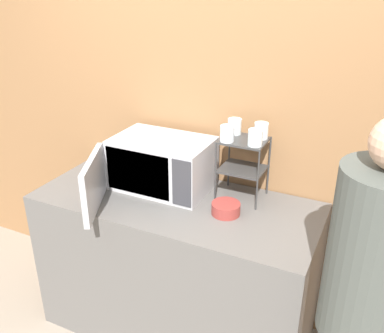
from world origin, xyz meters
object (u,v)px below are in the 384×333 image
Objects in this scene: glass_front_left at (227,134)px; bowl at (226,209)px; dish_rack at (243,156)px; glass_back_right at (261,131)px; microwave at (159,165)px; glass_front_right at (255,138)px; glass_back_left at (235,126)px; person at (366,297)px.

glass_front_left is 0.56× the size of bowl.
dish_rack is at bearing 39.95° from glass_front_left.
bowl is at bearing -106.98° from glass_back_right.
glass_front_left reaches higher than microwave.
glass_back_right is 1.00× the size of glass_front_right.
glass_front_left is 0.15m from glass_front_right.
glass_back_left is at bearing 179.00° from glass_back_right.
person reaches higher than glass_back_right.
glass_back_left reaches higher than bowl.
glass_front_right reaches higher than dish_rack.
glass_back_left is (0.40, 0.17, 0.24)m from microwave.
glass_front_left is 0.40m from bowl.
microwave is at bearing 166.96° from bowl.
glass_back_right is 0.05× the size of person.
microwave is 0.50m from glass_back_left.
bowl is (0.07, -0.28, -0.37)m from glass_back_left.
dish_rack is at bearing 140.80° from person.
dish_rack is 0.97m from person.
microwave is 0.61m from glass_front_right.
bowl is (0.47, -0.11, -0.12)m from microwave.
glass_front_right is at bearing -35.57° from dish_rack.
bowl is 0.83m from person.
bowl is at bearing 152.73° from person.
microwave is 2.21× the size of dish_rack.
microwave reaches higher than bowl.
glass_back_right is at bearing 39.57° from glass_front_left.
glass_back_left is at bearing 142.12° from dish_rack.
glass_front_right is at bearing -87.85° from glass_back_right.
person reaches higher than bowl.
glass_front_right is 0.93m from person.
bowl is at bearing -75.63° from glass_back_left.
microwave is 8.96× the size of glass_front_left.
dish_rack is (0.48, 0.11, 0.10)m from microwave.
glass_front_left is 0.13m from glass_back_left.
glass_back_left is 0.56× the size of bowl.
glass_front_left is 1.00× the size of glass_back_left.
glass_back_right is 0.16m from glass_back_left.
dish_rack reaches higher than microwave.
glass_back_right is 0.47m from bowl.
dish_rack is 0.18m from glass_back_left.
glass_back_left is at bearing 104.37° from bowl.
glass_front_right reaches higher than microwave.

